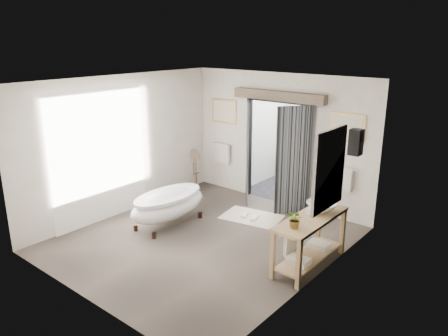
{
  "coord_description": "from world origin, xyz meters",
  "views": [
    {
      "loc": [
        5.0,
        -5.46,
        3.64
      ],
      "look_at": [
        0.0,
        0.6,
        1.25
      ],
      "focal_mm": 35.0,
      "sensor_mm": 36.0,
      "label": 1
    }
  ],
  "objects_px": {
    "basin": "(321,207)",
    "vanity": "(308,237)",
    "rug": "(252,217)",
    "clawfoot_tub": "(168,204)"
  },
  "relations": [
    {
      "from": "clawfoot_tub",
      "to": "vanity",
      "type": "relative_size",
      "value": 1.12
    },
    {
      "from": "rug",
      "to": "basin",
      "type": "bearing_deg",
      "value": -20.16
    },
    {
      "from": "clawfoot_tub",
      "to": "basin",
      "type": "bearing_deg",
      "value": 11.87
    },
    {
      "from": "basin",
      "to": "rug",
      "type": "bearing_deg",
      "value": 178.27
    },
    {
      "from": "vanity",
      "to": "rug",
      "type": "relative_size",
      "value": 1.33
    },
    {
      "from": "vanity",
      "to": "basin",
      "type": "relative_size",
      "value": 3.17
    },
    {
      "from": "clawfoot_tub",
      "to": "rug",
      "type": "distance_m",
      "value": 1.77
    },
    {
      "from": "basin",
      "to": "vanity",
      "type": "bearing_deg",
      "value": -79.04
    },
    {
      "from": "vanity",
      "to": "rug",
      "type": "xyz_separation_m",
      "value": [
        -1.86,
        1.01,
        -0.5
      ]
    },
    {
      "from": "clawfoot_tub",
      "to": "basin",
      "type": "relative_size",
      "value": 3.56
    }
  ]
}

